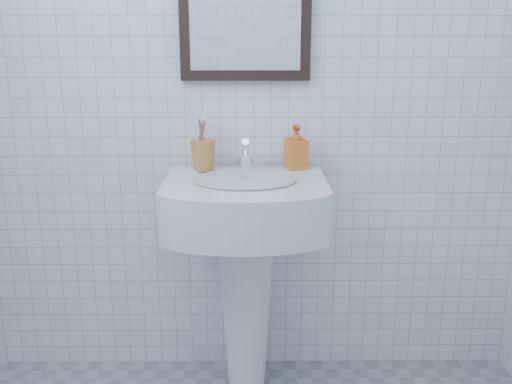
{
  "coord_description": "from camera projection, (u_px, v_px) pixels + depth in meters",
  "views": [
    {
      "loc": [
        -0.01,
        -1.07,
        1.39
      ],
      "look_at": [
        0.0,
        0.86,
        0.88
      ],
      "focal_mm": 40.0,
      "sensor_mm": 36.0,
      "label": 1
    }
  ],
  "objects": [
    {
      "name": "wall_back",
      "position": [
        254.0,
        78.0,
        2.23
      ],
      "size": [
        2.2,
        0.02,
        2.5
      ],
      "primitive_type": "cube",
      "color": "silver",
      "rests_on": "ground"
    },
    {
      "name": "washbasin",
      "position": [
        246.0,
        250.0,
        2.19
      ],
      "size": [
        0.59,
        0.43,
        0.91
      ],
      "color": "silver",
      "rests_on": "ground"
    },
    {
      "name": "faucet",
      "position": [
        246.0,
        157.0,
        2.2
      ],
      "size": [
        0.05,
        0.12,
        0.13
      ],
      "color": "white",
      "rests_on": "washbasin"
    },
    {
      "name": "toothbrush_cup",
      "position": [
        203.0,
        155.0,
        2.2
      ],
      "size": [
        0.13,
        0.13,
        0.12
      ],
      "primitive_type": null,
      "rotation": [
        0.0,
        0.0,
        -0.42
      ],
      "color": "#C47B35",
      "rests_on": "washbasin"
    },
    {
      "name": "soap_dispenser",
      "position": [
        296.0,
        147.0,
        2.22
      ],
      "size": [
        0.1,
        0.1,
        0.17
      ],
      "primitive_type": "imported",
      "rotation": [
        0.0,
        0.0,
        0.3
      ],
      "color": "#E44D16",
      "rests_on": "washbasin"
    }
  ]
}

